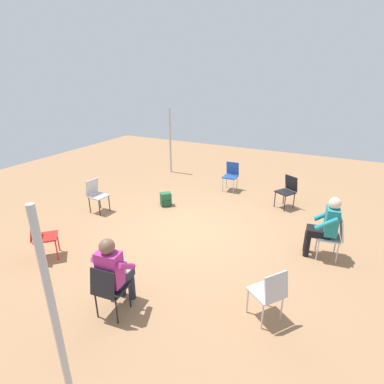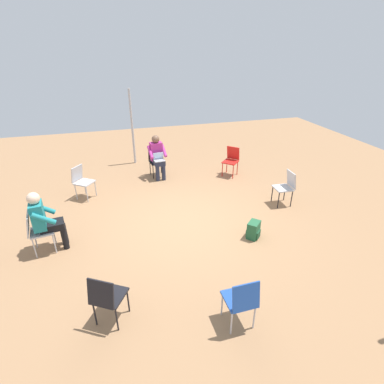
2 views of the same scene
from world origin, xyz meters
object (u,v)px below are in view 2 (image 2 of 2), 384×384
at_px(chair_east, 156,159).
at_px(chair_southeast, 231,159).
at_px(person_with_laptop, 157,155).
at_px(chair_north, 37,229).
at_px(backpack_near_laptop_user, 253,231).
at_px(chair_northwest, 107,296).
at_px(chair_northeast, 82,180).
at_px(chair_south, 286,186).
at_px(person_in_teal, 44,218).
at_px(chair_west, 241,299).

height_order(chair_east, chair_southeast, same).
bearing_deg(person_with_laptop, chair_east, -90.00).
xyz_separation_m(chair_north, backpack_near_laptop_user, (-0.68, -4.09, -0.34)).
distance_m(chair_east, chair_northwest, 5.30).
bearing_deg(chair_north, chair_northwest, 22.57).
bearing_deg(chair_northeast, chair_south, 107.34).
height_order(chair_northeast, person_in_teal, person_in_teal).
distance_m(chair_north, chair_northeast, 2.22).
height_order(chair_southeast, chair_west, same).
xyz_separation_m(chair_east, chair_north, (-3.05, 2.74, 0.00)).
height_order(chair_southeast, person_with_laptop, person_with_laptop).
bearing_deg(chair_northwest, chair_east, 104.70).
distance_m(chair_northwest, person_with_laptop, 5.15).
distance_m(chair_south, backpack_near_laptop_user, 1.78).
distance_m(chair_north, backpack_near_laptop_user, 4.16).
height_order(chair_east, person_with_laptop, person_with_laptop).
xyz_separation_m(chair_northeast, chair_west, (-4.69, -2.25, 0.00)).
bearing_deg(chair_east, chair_northwest, 66.82).
height_order(chair_south, chair_northwest, same).
xyz_separation_m(chair_east, person_in_teal, (-3.03, 2.57, 0.20)).
relative_size(chair_east, backpack_near_laptop_user, 2.36).
bearing_deg(chair_north, person_in_teal, 90.00).
distance_m(chair_east, chair_north, 4.10).
relative_size(chair_west, chair_northwest, 1.00).
xyz_separation_m(chair_north, person_in_teal, (0.02, -0.17, 0.20)).
xyz_separation_m(chair_northwest, person_with_laptop, (4.91, -1.56, 0.20)).
bearing_deg(chair_north, person_with_laptop, 128.19).
height_order(chair_northwest, person_in_teal, person_in_teal).
bearing_deg(chair_west, chair_east, 91.16).
distance_m(chair_northeast, chair_northwest, 4.17).
xyz_separation_m(chair_north, chair_southeast, (2.46, -4.88, 0.00)).
xyz_separation_m(chair_northwest, backpack_near_laptop_user, (1.35, -2.89, -0.34)).
bearing_deg(chair_northeast, person_with_laptop, 147.45).
xyz_separation_m(chair_east, chair_northeast, (-0.94, 2.04, 0.00)).
height_order(chair_south, person_in_teal, person_in_teal).
height_order(chair_south, chair_west, same).
relative_size(chair_northeast, backpack_near_laptop_user, 2.36).
distance_m(chair_northeast, chair_southeast, 4.20).
bearing_deg(backpack_near_laptop_user, person_with_laptop, 20.48).
height_order(chair_east, chair_northwest, same).
height_order(chair_east, person_in_teal, person_in_teal).
relative_size(chair_northeast, chair_southeast, 1.00).
distance_m(chair_northwest, person_in_teal, 2.30).
distance_m(chair_southeast, person_in_teal, 5.32).
bearing_deg(backpack_near_laptop_user, chair_southeast, -14.23).
xyz_separation_m(chair_west, chair_northwest, (0.55, 1.75, 0.00)).
bearing_deg(chair_west, person_in_teal, 135.96).
height_order(chair_southeast, backpack_near_laptop_user, chair_southeast).
xyz_separation_m(chair_north, chair_northwest, (-2.03, -1.20, 0.00)).
relative_size(chair_east, chair_south, 1.00).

